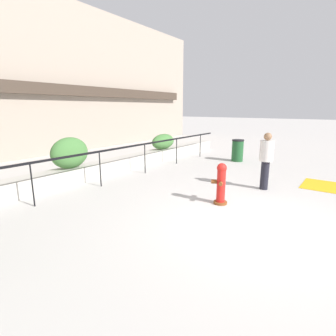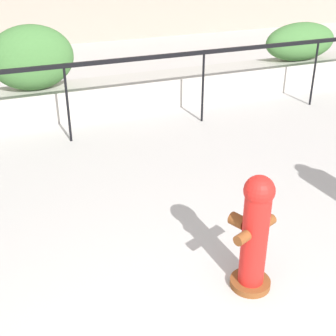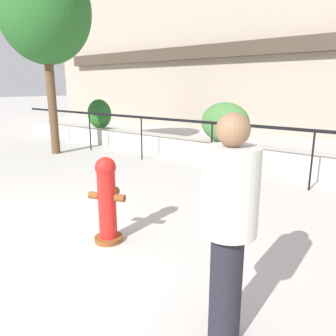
# 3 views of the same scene
# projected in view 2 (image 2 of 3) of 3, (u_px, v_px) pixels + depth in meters

# --- Properties ---
(planter_wall_low) EXTENTS (18.00, 0.70, 0.50)m
(planter_wall_low) POSITION_uv_depth(u_px,v_px,m) (56.00, 102.00, 7.71)
(planter_wall_low) COLOR #B7B2A8
(planter_wall_low) RESTS_ON ground
(fence_railing_segment) EXTENTS (15.00, 0.05, 1.15)m
(fence_railing_segment) POSITION_uv_depth(u_px,v_px,m) (64.00, 73.00, 6.46)
(fence_railing_segment) COLOR black
(fence_railing_segment) RESTS_ON ground
(hedge_bush_1) EXTENTS (1.32, 0.70, 1.02)m
(hedge_bush_1) POSITION_uv_depth(u_px,v_px,m) (31.00, 58.00, 7.27)
(hedge_bush_1) COLOR #427538
(hedge_bush_1) RESTS_ON planter_wall_low
(hedge_bush_2) EXTENTS (1.52, 0.65, 0.73)m
(hedge_bush_2) POSITION_uv_depth(u_px,v_px,m) (300.00, 42.00, 9.04)
(hedge_bush_2) COLOR #427538
(hedge_bush_2) RESTS_ON planter_wall_low
(fire_hydrant) EXTENTS (0.47, 0.48, 1.08)m
(fire_hydrant) POSITION_uv_depth(u_px,v_px,m) (255.00, 233.00, 3.85)
(fire_hydrant) COLOR brown
(fire_hydrant) RESTS_ON ground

